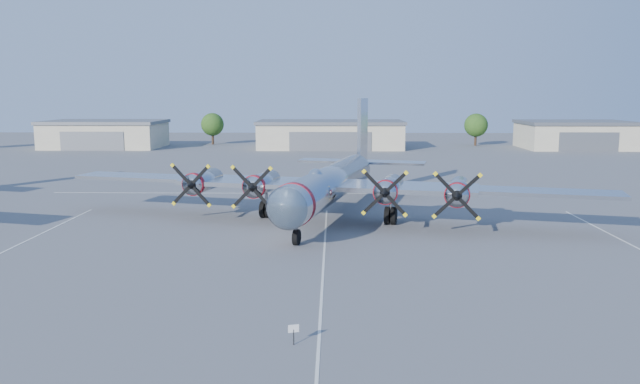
{
  "coord_description": "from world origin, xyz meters",
  "views": [
    {
      "loc": [
        0.61,
        -41.68,
        10.76
      ],
      "look_at": [
        -0.42,
        5.89,
        3.2
      ],
      "focal_mm": 35.0,
      "sensor_mm": 36.0,
      "label": 1
    }
  ],
  "objects_px": {
    "hangar_east": "(575,135)",
    "tree_west": "(212,124)",
    "hangar_west": "(105,134)",
    "main_bomber_b29": "(333,216)",
    "info_placard": "(294,331)",
    "hangar_center": "(330,134)",
    "tree_east": "(476,125)"
  },
  "relations": [
    {
      "from": "hangar_east",
      "to": "tree_west",
      "type": "xyz_separation_m",
      "value": [
        -73.0,
        8.04,
        1.51
      ]
    },
    {
      "from": "hangar_west",
      "to": "tree_west",
      "type": "xyz_separation_m",
      "value": [
        20.0,
        8.04,
        1.51
      ]
    },
    {
      "from": "main_bomber_b29",
      "to": "tree_west",
      "type": "bearing_deg",
      "value": 121.82
    },
    {
      "from": "hangar_west",
      "to": "main_bomber_b29",
      "type": "distance_m",
      "value": 83.29
    },
    {
      "from": "hangar_west",
      "to": "info_placard",
      "type": "xyz_separation_m",
      "value": [
        43.92,
        -98.1,
        -2.07
      ]
    },
    {
      "from": "main_bomber_b29",
      "to": "info_placard",
      "type": "distance_m",
      "value": 28.48
    },
    {
      "from": "hangar_center",
      "to": "hangar_east",
      "type": "height_order",
      "value": "same"
    },
    {
      "from": "hangar_west",
      "to": "tree_west",
      "type": "distance_m",
      "value": 21.61
    },
    {
      "from": "info_placard",
      "to": "hangar_west",
      "type": "bearing_deg",
      "value": 98.21
    },
    {
      "from": "hangar_east",
      "to": "tree_east",
      "type": "height_order",
      "value": "tree_east"
    },
    {
      "from": "hangar_west",
      "to": "hangar_center",
      "type": "bearing_deg",
      "value": -0.0
    },
    {
      "from": "main_bomber_b29",
      "to": "hangar_east",
      "type": "bearing_deg",
      "value": 69.37
    },
    {
      "from": "hangar_center",
      "to": "tree_east",
      "type": "xyz_separation_m",
      "value": [
        30.0,
        6.04,
        1.51
      ]
    },
    {
      "from": "hangar_west",
      "to": "hangar_center",
      "type": "relative_size",
      "value": 0.79
    },
    {
      "from": "hangar_center",
      "to": "info_placard",
      "type": "xyz_separation_m",
      "value": [
        -1.08,
        -98.1,
        -2.07
      ]
    },
    {
      "from": "main_bomber_b29",
      "to": "tree_east",
      "type": "bearing_deg",
      "value": 82.37
    },
    {
      "from": "hangar_west",
      "to": "hangar_center",
      "type": "distance_m",
      "value": 45.0
    },
    {
      "from": "tree_east",
      "to": "tree_west",
      "type": "bearing_deg",
      "value": 177.92
    },
    {
      "from": "hangar_east",
      "to": "tree_west",
      "type": "bearing_deg",
      "value": 173.72
    },
    {
      "from": "hangar_center",
      "to": "tree_east",
      "type": "bearing_deg",
      "value": 11.38
    },
    {
      "from": "hangar_east",
      "to": "tree_east",
      "type": "bearing_deg",
      "value": 161.46
    },
    {
      "from": "hangar_center",
      "to": "tree_west",
      "type": "relative_size",
      "value": 4.31
    },
    {
      "from": "main_bomber_b29",
      "to": "info_placard",
      "type": "xyz_separation_m",
      "value": [
        -1.63,
        -28.43,
        0.64
      ]
    },
    {
      "from": "main_bomber_b29",
      "to": "hangar_center",
      "type": "bearing_deg",
      "value": 104.08
    },
    {
      "from": "hangar_west",
      "to": "main_bomber_b29",
      "type": "bearing_deg",
      "value": -56.83
    },
    {
      "from": "info_placard",
      "to": "hangar_east",
      "type": "bearing_deg",
      "value": 47.51
    },
    {
      "from": "hangar_center",
      "to": "main_bomber_b29",
      "type": "xyz_separation_m",
      "value": [
        0.55,
        -69.68,
        -2.71
      ]
    },
    {
      "from": "main_bomber_b29",
      "to": "hangar_west",
      "type": "bearing_deg",
      "value": 136.8
    },
    {
      "from": "hangar_center",
      "to": "hangar_west",
      "type": "bearing_deg",
      "value": 180.0
    },
    {
      "from": "tree_east",
      "to": "main_bomber_b29",
      "type": "distance_m",
      "value": 81.35
    },
    {
      "from": "tree_east",
      "to": "hangar_west",
      "type": "bearing_deg",
      "value": -175.4
    },
    {
      "from": "main_bomber_b29",
      "to": "info_placard",
      "type": "relative_size",
      "value": 50.94
    }
  ]
}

